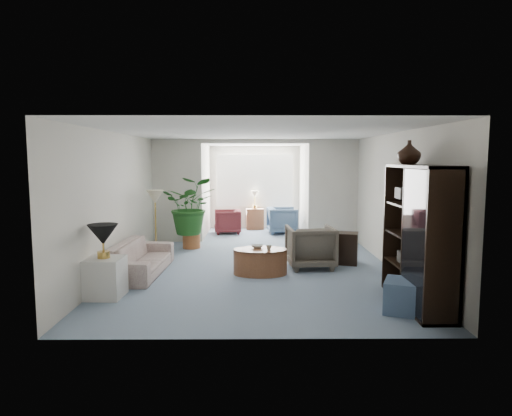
{
  "coord_description": "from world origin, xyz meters",
  "views": [
    {
      "loc": [
        -0.07,
        -7.91,
        2.04
      ],
      "look_at": [
        0.0,
        0.6,
        1.1
      ],
      "focal_mm": 31.58,
      "sensor_mm": 36.0,
      "label": 1
    }
  ],
  "objects_px": {
    "sofa": "(141,258)",
    "plant_pot": "(192,241)",
    "table_lamp": "(103,234)",
    "wingback_chair": "(310,247)",
    "sunroom_table": "(255,219)",
    "ottoman": "(406,296)",
    "framed_picture": "(398,178)",
    "floor_lamp": "(155,197)",
    "coffee_table": "(260,262)",
    "entertainment_cabinet": "(418,236)",
    "cabinet_urn": "(409,152)",
    "sunroom_chair_maroon": "(227,222)",
    "coffee_bowl": "(257,246)",
    "sunroom_chair_blue": "(282,220)",
    "end_table": "(105,278)",
    "side_table_dark": "(344,248)",
    "coffee_cup": "(269,248)"
  },
  "relations": [
    {
      "from": "end_table",
      "to": "plant_pot",
      "type": "bearing_deg",
      "value": 77.84
    },
    {
      "from": "sofa",
      "to": "plant_pot",
      "type": "relative_size",
      "value": 4.91
    },
    {
      "from": "coffee_bowl",
      "to": "floor_lamp",
      "type": "bearing_deg",
      "value": 146.85
    },
    {
      "from": "sunroom_table",
      "to": "cabinet_urn",
      "type": "bearing_deg",
      "value": -70.44
    },
    {
      "from": "framed_picture",
      "to": "sunroom_chair_blue",
      "type": "xyz_separation_m",
      "value": [
        -1.71,
        4.34,
        -1.34
      ]
    },
    {
      "from": "sofa",
      "to": "ottoman",
      "type": "bearing_deg",
      "value": -114.71
    },
    {
      "from": "side_table_dark",
      "to": "cabinet_urn",
      "type": "height_order",
      "value": "cabinet_urn"
    },
    {
      "from": "table_lamp",
      "to": "sunroom_table",
      "type": "bearing_deg",
      "value": 70.67
    },
    {
      "from": "framed_picture",
      "to": "floor_lamp",
      "type": "relative_size",
      "value": 1.39
    },
    {
      "from": "ottoman",
      "to": "floor_lamp",
      "type": "bearing_deg",
      "value": 139.47
    },
    {
      "from": "cabinet_urn",
      "to": "side_table_dark",
      "type": "bearing_deg",
      "value": 104.55
    },
    {
      "from": "coffee_cup",
      "to": "entertainment_cabinet",
      "type": "height_order",
      "value": "entertainment_cabinet"
    },
    {
      "from": "coffee_cup",
      "to": "sunroom_chair_maroon",
      "type": "bearing_deg",
      "value": 102.3
    },
    {
      "from": "cabinet_urn",
      "to": "table_lamp",
      "type": "bearing_deg",
      "value": -178.34
    },
    {
      "from": "floor_lamp",
      "to": "ottoman",
      "type": "distance_m",
      "value": 5.44
    },
    {
      "from": "sofa",
      "to": "sunroom_chair_maroon",
      "type": "xyz_separation_m",
      "value": [
        1.3,
        4.31,
        0.04
      ]
    },
    {
      "from": "sofa",
      "to": "entertainment_cabinet",
      "type": "xyz_separation_m",
      "value": [
        4.28,
        -1.72,
        0.69
      ]
    },
    {
      "from": "entertainment_cabinet",
      "to": "cabinet_urn",
      "type": "relative_size",
      "value": 5.56
    },
    {
      "from": "framed_picture",
      "to": "coffee_cup",
      "type": "xyz_separation_m",
      "value": [
        -2.24,
        -0.11,
        -1.21
      ]
    },
    {
      "from": "coffee_bowl",
      "to": "plant_pot",
      "type": "bearing_deg",
      "value": 123.45
    },
    {
      "from": "ottoman",
      "to": "sunroom_chair_maroon",
      "type": "bearing_deg",
      "value": 113.24
    },
    {
      "from": "framed_picture",
      "to": "end_table",
      "type": "bearing_deg",
      "value": -164.35
    },
    {
      "from": "coffee_cup",
      "to": "side_table_dark",
      "type": "height_order",
      "value": "side_table_dark"
    },
    {
      "from": "cabinet_urn",
      "to": "plant_pot",
      "type": "distance_m",
      "value": 5.47
    },
    {
      "from": "ottoman",
      "to": "sunroom_table",
      "type": "xyz_separation_m",
      "value": [
        -1.98,
        7.1,
        0.09
      ]
    },
    {
      "from": "side_table_dark",
      "to": "coffee_cup",
      "type": "bearing_deg",
      "value": -149.29
    },
    {
      "from": "floor_lamp",
      "to": "ottoman",
      "type": "relative_size",
      "value": 0.67
    },
    {
      "from": "table_lamp",
      "to": "wingback_chair",
      "type": "bearing_deg",
      "value": 28.85
    },
    {
      "from": "plant_pot",
      "to": "ottoman",
      "type": "bearing_deg",
      "value": -51.62
    },
    {
      "from": "floor_lamp",
      "to": "sunroom_table",
      "type": "relative_size",
      "value": 0.6
    },
    {
      "from": "end_table",
      "to": "side_table_dark",
      "type": "xyz_separation_m",
      "value": [
        3.97,
        2.1,
        0.01
      ]
    },
    {
      "from": "framed_picture",
      "to": "side_table_dark",
      "type": "distance_m",
      "value": 1.76
    },
    {
      "from": "cabinet_urn",
      "to": "sunroom_table",
      "type": "height_order",
      "value": "cabinet_urn"
    },
    {
      "from": "entertainment_cabinet",
      "to": "sunroom_chair_blue",
      "type": "distance_m",
      "value": 6.24
    },
    {
      "from": "coffee_table",
      "to": "entertainment_cabinet",
      "type": "distance_m",
      "value": 2.84
    },
    {
      "from": "sunroom_chair_blue",
      "to": "cabinet_urn",
      "type": "bearing_deg",
      "value": -169.92
    },
    {
      "from": "sunroom_chair_blue",
      "to": "framed_picture",
      "type": "bearing_deg",
      "value": -163.4
    },
    {
      "from": "coffee_table",
      "to": "plant_pot",
      "type": "xyz_separation_m",
      "value": [
        -1.53,
        2.34,
        -0.07
      ]
    },
    {
      "from": "table_lamp",
      "to": "entertainment_cabinet",
      "type": "relative_size",
      "value": 0.23
    },
    {
      "from": "table_lamp",
      "to": "floor_lamp",
      "type": "bearing_deg",
      "value": 86.56
    },
    {
      "from": "coffee_bowl",
      "to": "sunroom_chair_blue",
      "type": "distance_m",
      "value": 4.32
    },
    {
      "from": "wingback_chair",
      "to": "cabinet_urn",
      "type": "bearing_deg",
      "value": 121.16
    },
    {
      "from": "sofa",
      "to": "cabinet_urn",
      "type": "bearing_deg",
      "value": -103.78
    },
    {
      "from": "end_table",
      "to": "table_lamp",
      "type": "bearing_deg",
      "value": 0.0
    },
    {
      "from": "side_table_dark",
      "to": "coffee_table",
      "type": "bearing_deg",
      "value": -154.39
    },
    {
      "from": "framed_picture",
      "to": "ottoman",
      "type": "bearing_deg",
      "value": -103.64
    },
    {
      "from": "sunroom_chair_blue",
      "to": "sunroom_table",
      "type": "xyz_separation_m",
      "value": [
        -0.75,
        0.75,
        -0.06
      ]
    },
    {
      "from": "wingback_chair",
      "to": "side_table_dark",
      "type": "relative_size",
      "value": 1.42
    },
    {
      "from": "framed_picture",
      "to": "coffee_table",
      "type": "distance_m",
      "value": 2.81
    },
    {
      "from": "sofa",
      "to": "sunroom_chair_blue",
      "type": "height_order",
      "value": "sunroom_chair_blue"
    }
  ]
}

